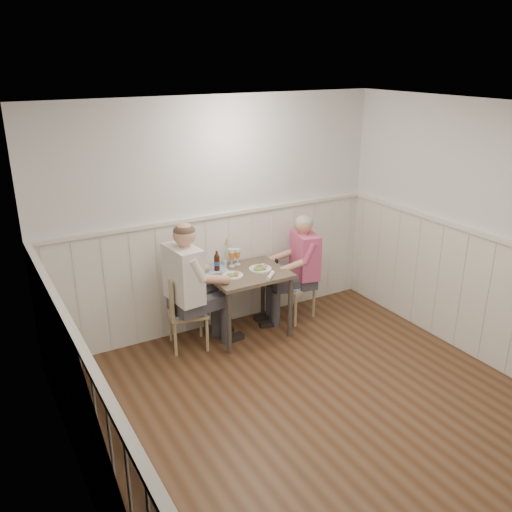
# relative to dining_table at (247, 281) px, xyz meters

# --- Properties ---
(ground_plane) EXTENTS (4.50, 4.50, 0.00)m
(ground_plane) POSITION_rel_dining_table_xyz_m (-0.16, -1.84, -0.64)
(ground_plane) COLOR #472B18
(room_shell) EXTENTS (4.04, 4.54, 2.60)m
(room_shell) POSITION_rel_dining_table_xyz_m (-0.16, -1.84, 0.87)
(room_shell) COLOR silver
(room_shell) RESTS_ON ground
(wainscot) EXTENTS (4.00, 4.49, 1.34)m
(wainscot) POSITION_rel_dining_table_xyz_m (-0.16, -1.15, 0.04)
(wainscot) COLOR white
(wainscot) RESTS_ON ground
(dining_table) EXTENTS (0.86, 0.70, 0.75)m
(dining_table) POSITION_rel_dining_table_xyz_m (0.00, 0.00, 0.00)
(dining_table) COLOR brown
(dining_table) RESTS_ON ground
(chair_right) EXTENTS (0.50, 0.50, 0.85)m
(chair_right) POSITION_rel_dining_table_xyz_m (0.73, 0.09, -0.19)
(chair_right) COLOR tan
(chair_right) RESTS_ON ground
(chair_left) EXTENTS (0.47, 0.47, 0.84)m
(chair_left) POSITION_rel_dining_table_xyz_m (-0.74, 0.07, -0.19)
(chair_left) COLOR tan
(chair_left) RESTS_ON ground
(man_in_pink) EXTENTS (0.66, 0.47, 1.30)m
(man_in_pink) POSITION_rel_dining_table_xyz_m (0.74, 0.02, -0.10)
(man_in_pink) COLOR #3F3F47
(man_in_pink) RESTS_ON ground
(diner_cream) EXTENTS (0.70, 0.49, 1.45)m
(diner_cream) POSITION_rel_dining_table_xyz_m (-0.71, -0.03, -0.04)
(diner_cream) COLOR #3F3F47
(diner_cream) RESTS_ON ground
(plate_man) EXTENTS (0.25, 0.25, 0.06)m
(plate_man) POSITION_rel_dining_table_xyz_m (0.15, -0.02, 0.13)
(plate_man) COLOR white
(plate_man) RESTS_ON dining_table
(plate_diner) EXTENTS (0.23, 0.23, 0.06)m
(plate_diner) POSITION_rel_dining_table_xyz_m (-0.20, -0.04, 0.12)
(plate_diner) COLOR white
(plate_diner) RESTS_ON dining_table
(beer_glass_a) EXTENTS (0.08, 0.08, 0.19)m
(beer_glass_a) POSITION_rel_dining_table_xyz_m (0.01, 0.25, 0.23)
(beer_glass_a) COLOR silver
(beer_glass_a) RESTS_ON dining_table
(beer_glass_b) EXTENTS (0.08, 0.08, 0.21)m
(beer_glass_b) POSITION_rel_dining_table_xyz_m (-0.07, 0.23, 0.24)
(beer_glass_b) COLOR silver
(beer_glass_b) RESTS_ON dining_table
(beer_bottle) EXTENTS (0.06, 0.06, 0.23)m
(beer_bottle) POSITION_rel_dining_table_xyz_m (-0.27, 0.19, 0.21)
(beer_bottle) COLOR black
(beer_bottle) RESTS_ON dining_table
(rolled_napkin) EXTENTS (0.17, 0.16, 0.04)m
(rolled_napkin) POSITION_rel_dining_table_xyz_m (0.14, -0.26, 0.13)
(rolled_napkin) COLOR white
(rolled_napkin) RESTS_ON dining_table
(grass_vase) EXTENTS (0.04, 0.04, 0.35)m
(grass_vase) POSITION_rel_dining_table_xyz_m (-0.14, 0.26, 0.26)
(grass_vase) COLOR silver
(grass_vase) RESTS_ON dining_table
(gingham_mat) EXTENTS (0.34, 0.29, 0.01)m
(gingham_mat) POSITION_rel_dining_table_xyz_m (-0.31, 0.24, 0.11)
(gingham_mat) COLOR #455FA7
(gingham_mat) RESTS_ON dining_table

